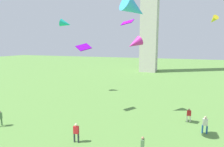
% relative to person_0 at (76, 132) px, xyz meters
% --- Properties ---
extents(person_0, '(0.54, 0.31, 1.76)m').
position_rel_person_0_xyz_m(person_0, '(0.00, 0.00, 0.00)').
color(person_0, '#2D3338').
rests_on(person_0, ground_plane).
extents(person_2, '(0.26, 0.49, 1.57)m').
position_rel_person_0_xyz_m(person_2, '(5.89, 0.08, -0.11)').
color(person_2, '#2D3338').
rests_on(person_2, ground_plane).
extents(person_3, '(0.33, 0.52, 1.71)m').
position_rel_person_0_xyz_m(person_3, '(-9.36, 0.05, -0.03)').
color(person_3, '#51754C').
rests_on(person_3, ground_plane).
extents(person_4, '(0.48, 0.32, 1.56)m').
position_rel_person_0_xyz_m(person_4, '(9.44, 8.32, -0.11)').
color(person_4, silver).
rests_on(person_4, ground_plane).
extents(person_5, '(0.54, 0.31, 1.76)m').
position_rel_person_0_xyz_m(person_5, '(10.83, 5.89, -0.00)').
color(person_5, '#235693').
rests_on(person_5, ground_plane).
extents(kite_flying_1, '(1.75, 1.85, 1.00)m').
position_rel_person_0_xyz_m(kite_flying_1, '(-2.98, 7.03, 7.31)').
color(kite_flying_1, '#7F08BE').
extents(kite_flying_3, '(1.42, 1.62, 1.31)m').
position_rel_person_0_xyz_m(kite_flying_3, '(12.16, 16.71, 11.03)').
color(kite_flying_3, gold).
extents(kite_flying_4, '(2.33, 1.78, 1.69)m').
position_rel_person_0_xyz_m(kite_flying_4, '(-10.73, 14.78, 11.18)').
color(kite_flying_4, '#1BBAAB').
extents(kite_flying_5, '(2.58, 2.66, 2.05)m').
position_rel_person_0_xyz_m(kite_flying_5, '(4.63, 1.67, 10.45)').
color(kite_flying_5, '#349CE9').
extents(kite_flying_6, '(1.23, 0.97, 0.63)m').
position_rel_person_0_xyz_m(kite_flying_6, '(3.28, 4.45, 9.74)').
color(kite_flying_6, '#9A05D4').
extents(kite_flying_7, '(2.32, 2.25, 1.82)m').
position_rel_person_0_xyz_m(kite_flying_7, '(2.96, 8.80, 7.75)').
color(kite_flying_7, '#CB269C').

